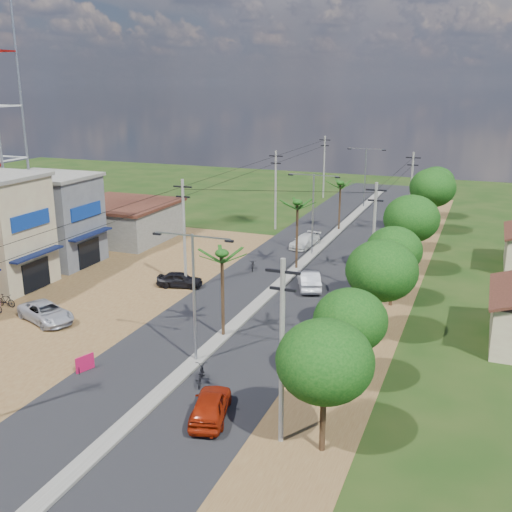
{
  "coord_description": "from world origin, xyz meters",
  "views": [
    {
      "loc": [
        15.4,
        -29.42,
        16.27
      ],
      "look_at": [
        -1.25,
        13.19,
        3.0
      ],
      "focal_mm": 42.0,
      "sensor_mm": 36.0,
      "label": 1
    }
  ],
  "objects_px": {
    "car_parked_silver": "(46,313)",
    "moto_rider_east": "(200,375)",
    "car_red_near": "(210,406)",
    "car_white_far": "(305,241)",
    "roadside_sign": "(85,363)",
    "car_silver_mid": "(309,280)",
    "car_parked_dark": "(180,280)"
  },
  "relations": [
    {
      "from": "car_parked_silver",
      "to": "moto_rider_east",
      "type": "xyz_separation_m",
      "value": [
        14.18,
        -4.17,
        -0.16
      ]
    },
    {
      "from": "car_parked_dark",
      "to": "moto_rider_east",
      "type": "relative_size",
      "value": 1.92
    },
    {
      "from": "car_parked_dark",
      "to": "roadside_sign",
      "type": "bearing_deg",
      "value": 174.35
    },
    {
      "from": "car_parked_dark",
      "to": "car_silver_mid",
      "type": "bearing_deg",
      "value": -83.92
    },
    {
      "from": "moto_rider_east",
      "to": "roadside_sign",
      "type": "distance_m",
      "value": 7.05
    },
    {
      "from": "car_red_near",
      "to": "moto_rider_east",
      "type": "xyz_separation_m",
      "value": [
        -2.1,
        3.09,
        -0.21
      ]
    },
    {
      "from": "car_silver_mid",
      "to": "car_red_near",
      "type": "bearing_deg",
      "value": 70.92
    },
    {
      "from": "car_white_far",
      "to": "car_parked_silver",
      "type": "bearing_deg",
      "value": -102.57
    },
    {
      "from": "car_white_far",
      "to": "roadside_sign",
      "type": "distance_m",
      "value": 31.27
    },
    {
      "from": "car_red_near",
      "to": "roadside_sign",
      "type": "relative_size",
      "value": 3.64
    },
    {
      "from": "car_red_near",
      "to": "car_parked_silver",
      "type": "distance_m",
      "value": 17.83
    },
    {
      "from": "car_red_near",
      "to": "car_white_far",
      "type": "bearing_deg",
      "value": -96.59
    },
    {
      "from": "moto_rider_east",
      "to": "roadside_sign",
      "type": "xyz_separation_m",
      "value": [
        -6.97,
        -1.1,
        -0.01
      ]
    },
    {
      "from": "car_silver_mid",
      "to": "car_parked_dark",
      "type": "relative_size",
      "value": 1.22
    },
    {
      "from": "car_silver_mid",
      "to": "car_parked_dark",
      "type": "xyz_separation_m",
      "value": [
        -10.05,
        -3.49,
        -0.12
      ]
    },
    {
      "from": "car_white_far",
      "to": "moto_rider_east",
      "type": "bearing_deg",
      "value": -73.36
    },
    {
      "from": "moto_rider_east",
      "to": "car_parked_dark",
      "type": "bearing_deg",
      "value": -77.31
    },
    {
      "from": "car_silver_mid",
      "to": "car_parked_silver",
      "type": "height_order",
      "value": "car_silver_mid"
    },
    {
      "from": "car_red_near",
      "to": "car_parked_dark",
      "type": "bearing_deg",
      "value": -72.73
    },
    {
      "from": "roadside_sign",
      "to": "car_red_near",
      "type": "bearing_deg",
      "value": 7.99
    },
    {
      "from": "roadside_sign",
      "to": "car_parked_silver",
      "type": "bearing_deg",
      "value": 164.2
    },
    {
      "from": "car_parked_silver",
      "to": "moto_rider_east",
      "type": "distance_m",
      "value": 14.78
    },
    {
      "from": "car_parked_silver",
      "to": "car_parked_dark",
      "type": "height_order",
      "value": "car_parked_silver"
    },
    {
      "from": "car_white_far",
      "to": "car_parked_dark",
      "type": "xyz_separation_m",
      "value": [
        -6.0,
        -15.7,
        -0.0
      ]
    },
    {
      "from": "car_white_far",
      "to": "car_parked_dark",
      "type": "distance_m",
      "value": 16.8
    },
    {
      "from": "car_silver_mid",
      "to": "car_parked_silver",
      "type": "relative_size",
      "value": 0.95
    },
    {
      "from": "car_red_near",
      "to": "car_parked_silver",
      "type": "height_order",
      "value": "car_red_near"
    },
    {
      "from": "car_parked_silver",
      "to": "moto_rider_east",
      "type": "bearing_deg",
      "value": -84.91
    },
    {
      "from": "car_silver_mid",
      "to": "roadside_sign",
      "type": "bearing_deg",
      "value": 44.95
    },
    {
      "from": "car_red_near",
      "to": "car_parked_silver",
      "type": "xyz_separation_m",
      "value": [
        -16.28,
        7.26,
        -0.05
      ]
    },
    {
      "from": "car_parked_silver",
      "to": "moto_rider_east",
      "type": "height_order",
      "value": "car_parked_silver"
    },
    {
      "from": "car_red_near",
      "to": "car_parked_dark",
      "type": "height_order",
      "value": "car_red_near"
    }
  ]
}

